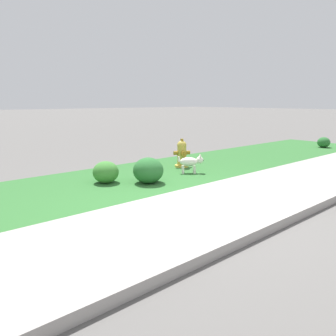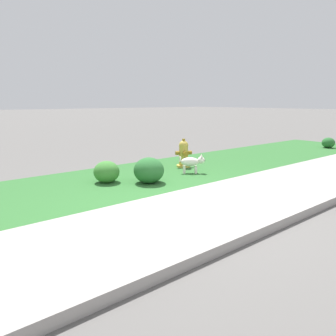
% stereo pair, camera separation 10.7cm
% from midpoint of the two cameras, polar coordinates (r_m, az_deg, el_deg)
% --- Properties ---
extents(ground_plane, '(120.00, 120.00, 0.00)m').
position_cam_midpoint_polar(ground_plane, '(4.73, 6.81, -7.15)').
color(ground_plane, '#5B5956').
extents(sidewalk_pavement, '(18.00, 1.92, 0.01)m').
position_cam_midpoint_polar(sidewalk_pavement, '(4.73, 6.81, -7.09)').
color(sidewalk_pavement, '#9E9993').
rests_on(sidewalk_pavement, ground).
extents(grass_verge, '(18.00, 2.67, 0.01)m').
position_cam_midpoint_polar(grass_verge, '(6.45, -8.14, -2.05)').
color(grass_verge, '#2D662D').
rests_on(grass_verge, ground).
extents(street_curb, '(18.00, 0.16, 0.12)m').
position_cam_midpoint_polar(street_curb, '(4.12, 17.54, -9.65)').
color(street_curb, '#9E9993').
rests_on(street_curb, ground).
extents(fire_hydrant_mid_block, '(0.39, 0.37, 0.66)m').
position_cam_midpoint_polar(fire_hydrant_mid_block, '(7.59, 3.13, 2.49)').
color(fire_hydrant_mid_block, gold).
rests_on(fire_hydrant_mid_block, ground).
extents(small_white_dog, '(0.47, 0.42, 0.42)m').
position_cam_midpoint_polar(small_white_dog, '(6.97, 4.67, 1.04)').
color(small_white_dog, silver).
rests_on(small_white_dog, ground).
extents(shrub_bush_mid_verge, '(0.40, 0.40, 0.34)m').
position_cam_midpoint_polar(shrub_bush_mid_verge, '(11.99, 26.37, 3.97)').
color(shrub_bush_mid_verge, '#28662D').
rests_on(shrub_bush_mid_verge, ground).
extents(shrub_bush_near_lamp, '(0.48, 0.48, 0.41)m').
position_cam_midpoint_polar(shrub_bush_near_lamp, '(6.25, -10.17, -0.67)').
color(shrub_bush_near_lamp, '#3D7F33').
rests_on(shrub_bush_near_lamp, ground).
extents(shrub_bush_far_verge, '(0.57, 0.57, 0.48)m').
position_cam_midpoint_polar(shrub_bush_far_verge, '(6.12, -2.85, -0.41)').
color(shrub_bush_far_verge, '#28662D').
rests_on(shrub_bush_far_verge, ground).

